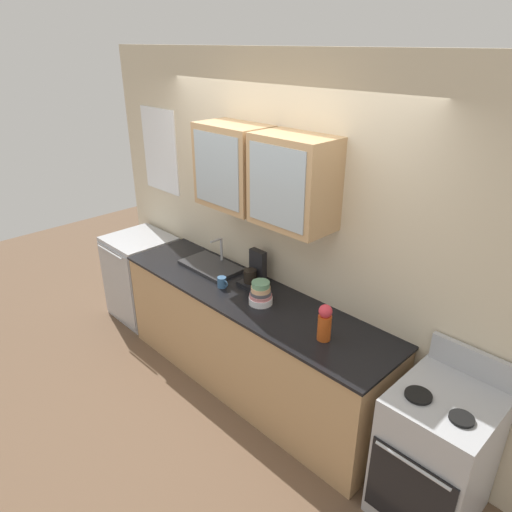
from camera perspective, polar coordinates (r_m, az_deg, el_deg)
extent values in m
plane|color=brown|center=(4.31, -0.89, -15.34)|extent=(10.00, 10.00, 0.00)
cube|color=beige|center=(3.83, 3.10, 3.24)|extent=(4.41, 0.10, 2.75)
cube|color=tan|center=(3.74, -2.73, 10.90)|extent=(0.59, 0.35, 0.65)
cube|color=#9EADB7|center=(3.63, -4.90, 10.39)|extent=(0.51, 0.01, 0.55)
cube|color=tan|center=(3.31, 4.64, 9.00)|extent=(0.59, 0.35, 0.65)
cube|color=#9EADB7|center=(3.18, 2.46, 8.40)|extent=(0.51, 0.01, 0.55)
cube|color=white|center=(4.88, -11.64, 12.48)|extent=(0.56, 0.01, 0.82)
cube|color=tan|center=(4.04, -0.93, -10.50)|extent=(2.61, 0.64, 0.89)
cube|color=black|center=(3.79, -0.97, -4.84)|extent=(2.64, 0.66, 0.02)
cube|color=#ADAFB5|center=(3.32, 21.09, -21.76)|extent=(0.56, 0.63, 0.92)
cube|color=black|center=(3.16, 18.00, -26.10)|extent=(0.52, 0.01, 0.55)
cylinder|color=#ADAFB5|center=(2.94, 18.46, -23.03)|extent=(0.45, 0.02, 0.02)
cube|color=#ADAFB5|center=(3.19, 25.00, -11.66)|extent=(0.53, 0.04, 0.18)
cylinder|color=black|center=(2.96, 19.20, -15.75)|extent=(0.16, 0.16, 0.02)
cylinder|color=black|center=(2.89, 23.80, -17.68)|extent=(0.14, 0.14, 0.02)
cube|color=#2D2D30|center=(4.23, -5.55, -1.21)|extent=(0.56, 0.33, 0.03)
cylinder|color=#ADAFB5|center=(4.26, -4.22, 0.82)|extent=(0.02, 0.02, 0.21)
cylinder|color=#ADAFB5|center=(4.18, -4.89, 1.92)|extent=(0.02, 0.12, 0.02)
cylinder|color=white|center=(3.65, 0.57, -5.40)|extent=(0.19, 0.19, 0.05)
cylinder|color=#D87F84|center=(3.63, 0.57, -4.94)|extent=(0.17, 0.17, 0.04)
cylinder|color=#4C4C54|center=(3.62, 0.57, -4.55)|extent=(0.16, 0.16, 0.04)
cylinder|color=#E0AD7F|center=(3.60, 0.58, -4.10)|extent=(0.15, 0.15, 0.05)
cylinder|color=#669972|center=(3.59, 0.58, -3.56)|extent=(0.14, 0.14, 0.05)
cylinder|color=#BF4C19|center=(3.24, 8.33, -8.64)|extent=(0.09, 0.09, 0.19)
sphere|color=#D8333F|center=(3.17, 8.48, -6.68)|extent=(0.09, 0.09, 0.09)
cylinder|color=#38608C|center=(3.88, -4.18, -3.21)|extent=(0.07, 0.07, 0.09)
torus|color=#38608C|center=(3.85, -3.75, -3.37)|extent=(0.06, 0.01, 0.06)
cube|color=#ADAFB5|center=(5.20, -13.68, -2.47)|extent=(0.63, 0.61, 0.92)
cube|color=#ADAFB5|center=(5.07, -16.63, -3.56)|extent=(0.60, 0.01, 0.83)
cylinder|color=#ADAFB5|center=(4.89, -17.44, 0.46)|extent=(0.47, 0.02, 0.02)
cube|color=black|center=(3.93, -0.49, -3.28)|extent=(0.17, 0.20, 0.03)
cylinder|color=black|center=(3.88, -0.71, -2.46)|extent=(0.11, 0.11, 0.11)
cube|color=black|center=(3.91, 0.24, -1.06)|extent=(0.15, 0.06, 0.26)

